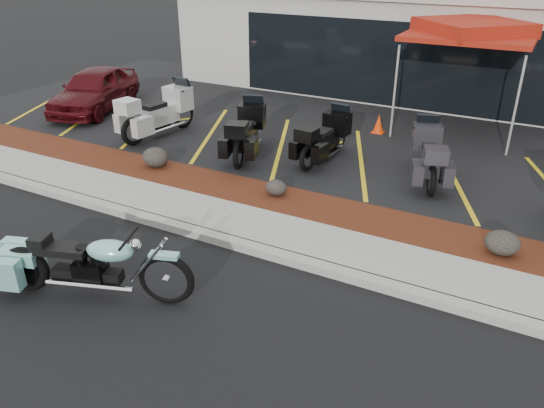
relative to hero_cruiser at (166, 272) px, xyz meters
The scene contains 17 objects.
ground 1.35m from the hero_cruiser, 54.68° to the left, with size 90.00×90.00×0.00m, color black.
curb 2.09m from the hero_cruiser, 69.55° to the left, with size 24.00×0.25×0.15m, color gray.
sidewalk 2.74m from the hero_cruiser, 74.76° to the left, with size 24.00×1.20×0.15m, color gray.
mulch_bed 3.90m from the hero_cruiser, 79.44° to the left, with size 24.00×1.20×0.16m, color #39150D.
upper_lot 9.24m from the hero_cruiser, 85.60° to the left, with size 26.00×9.60×0.15m, color black.
dealership_building 15.55m from the hero_cruiser, 87.38° to the left, with size 18.00×8.16×4.00m.
boulder_left 5.25m from the hero_cruiser, 131.12° to the left, with size 0.65×0.54×0.46m, color black.
boulder_mid 3.91m from the hero_cruiser, 93.08° to the left, with size 0.47×0.39×0.33m, color black.
boulder_right 5.59m from the hero_cruiser, 40.40° to the left, with size 0.59×0.49×0.42m, color black.
hero_cruiser is the anchor object (origin of this frame).
touring_white 8.13m from the hero_cruiser, 124.92° to the left, with size 2.50×0.96×1.46m, color #BABAB6, non-canonical shape.
touring_black_front 6.75m from the hero_cruiser, 108.90° to the left, with size 2.30×0.88×1.34m, color black, non-canonical shape.
touring_black_mid 6.96m from the hero_cruiser, 90.36° to the left, with size 2.14×0.82×1.25m, color black, non-canonical shape.
touring_grey 7.23m from the hero_cruiser, 72.99° to the left, with size 2.23×0.85×1.30m, color #2D2D32, non-canonical shape.
parked_car 10.64m from the hero_cruiser, 140.11° to the left, with size 1.56×3.88×1.32m, color #43090E.
traffic_cone 8.88m from the hero_cruiser, 87.44° to the left, with size 0.30×0.30×0.51m, color #EB3507.
popup_canopy 10.68m from the hero_cruiser, 77.35° to the left, with size 4.07×4.07×2.97m.
Camera 1 is at (3.76, -6.04, 4.92)m, focal length 35.00 mm.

